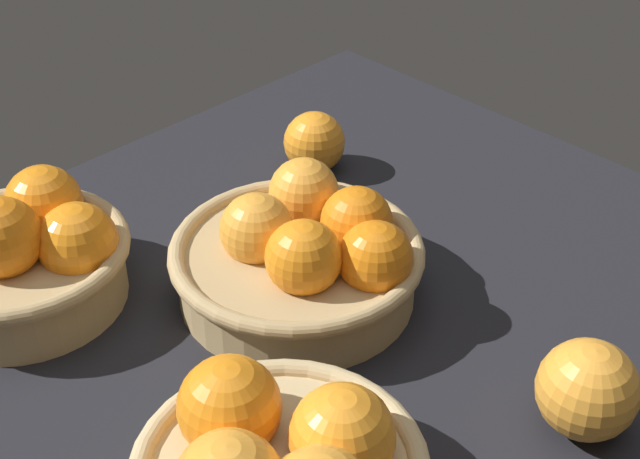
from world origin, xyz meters
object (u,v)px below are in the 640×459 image
at_px(loose_orange_front_gap, 587,390).
at_px(loose_orange_back_gap, 314,142).
at_px(basket_center, 304,256).
at_px(basket_far_left, 27,256).

bearing_deg(loose_orange_front_gap, loose_orange_back_gap, 74.07).
relative_size(basket_center, loose_orange_back_gap, 3.40).
bearing_deg(basket_far_left, basket_center, -43.77).
xyz_separation_m(basket_far_left, loose_orange_back_gap, (0.36, -0.02, -0.01)).
bearing_deg(basket_center, loose_orange_back_gap, 43.18).
relative_size(basket_far_left, loose_orange_back_gap, 2.97).
relative_size(basket_center, basket_far_left, 1.15).
xyz_separation_m(loose_orange_front_gap, loose_orange_back_gap, (0.13, 0.44, -0.01)).
height_order(basket_center, loose_orange_back_gap, basket_center).
distance_m(basket_center, basket_far_left, 0.26).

